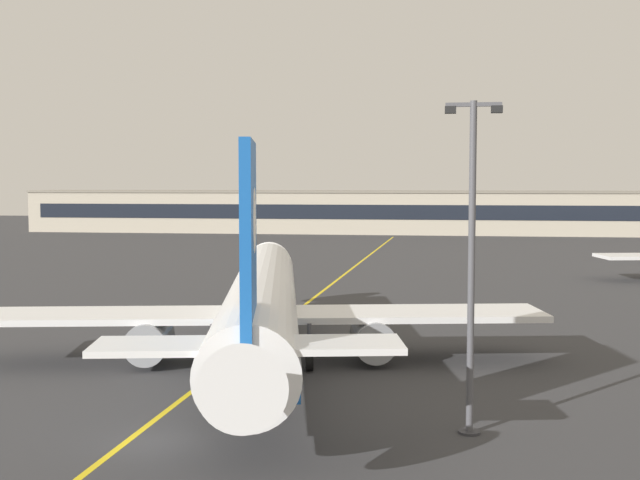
% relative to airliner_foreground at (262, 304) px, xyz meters
% --- Properties ---
extents(ground_plane, '(400.00, 400.00, 0.00)m').
position_rel_airliner_foreground_xyz_m(ground_plane, '(-1.26, -14.18, -3.37)').
color(ground_plane, '#353538').
extents(taxiway_centreline, '(7.09, 179.88, 0.01)m').
position_rel_airliner_foreground_xyz_m(taxiway_centreline, '(-1.26, 15.82, -3.37)').
color(taxiway_centreline, yellow).
rests_on(taxiway_centreline, ground).
extents(airliner_foreground, '(32.34, 41.30, 11.65)m').
position_rel_airliner_foreground_xyz_m(airliner_foreground, '(0.00, 0.00, 0.00)').
color(airliner_foreground, white).
rests_on(airliner_foreground, ground).
extents(apron_lamp_post, '(2.24, 0.90, 13.36)m').
position_rel_airliner_foreground_xyz_m(apron_lamp_post, '(10.97, -11.15, 3.62)').
color(apron_lamp_post, '#515156').
rests_on(apron_lamp_post, ground).
extents(safety_cone_by_nose_gear, '(0.44, 0.44, 0.55)m').
position_rel_airliner_foreground_xyz_m(safety_cone_by_nose_gear, '(1.19, 15.24, -3.11)').
color(safety_cone_by_nose_gear, orange).
rests_on(safety_cone_by_nose_gear, ground).
extents(terminal_building, '(133.90, 12.40, 8.47)m').
position_rel_airliner_foreground_xyz_m(terminal_building, '(-5.73, 116.62, 0.87)').
color(terminal_building, '#B2A893').
rests_on(terminal_building, ground).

